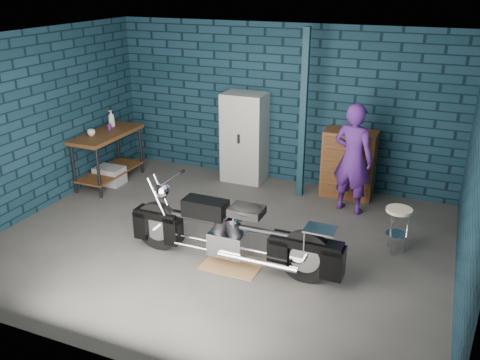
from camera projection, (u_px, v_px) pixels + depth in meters
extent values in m
plane|color=#4F4D49|center=(221.00, 241.00, 6.99)|extent=(6.00, 6.00, 0.00)
cube|color=#0F2834|center=(281.00, 105.00, 8.62)|extent=(6.00, 0.02, 2.70)
cube|color=#0F2834|center=(36.00, 123.00, 7.55)|extent=(0.02, 5.00, 2.70)
cube|color=#0F2834|center=(474.00, 182.00, 5.41)|extent=(0.02, 5.00, 2.70)
cube|color=beige|center=(217.00, 39.00, 5.97)|extent=(6.00, 5.00, 0.02)
cube|color=#112C37|center=(303.00, 116.00, 7.95)|extent=(0.10, 0.10, 2.70)
cube|color=brown|center=(109.00, 158.00, 8.80)|extent=(0.60, 1.40, 0.91)
cube|color=olive|center=(232.00, 264.00, 6.42)|extent=(0.73, 0.55, 0.01)
imported|color=#4D1F77|center=(353.00, 159.00, 7.58)|extent=(0.71, 0.56, 1.70)
cube|color=#92949A|center=(110.00, 175.00, 8.86)|extent=(0.49, 0.35, 0.30)
cube|color=beige|center=(244.00, 138.00, 8.80)|extent=(0.73, 0.52, 1.56)
cube|color=brown|center=(349.00, 164.00, 8.23)|extent=(0.83, 0.46, 1.10)
imported|color=beige|center=(91.00, 133.00, 8.45)|extent=(0.14, 0.14, 0.10)
cylinder|color=#511965|center=(109.00, 127.00, 8.77)|extent=(0.09, 0.09, 0.10)
imported|color=#92949A|center=(111.00, 119.00, 8.91)|extent=(0.14, 0.14, 0.30)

